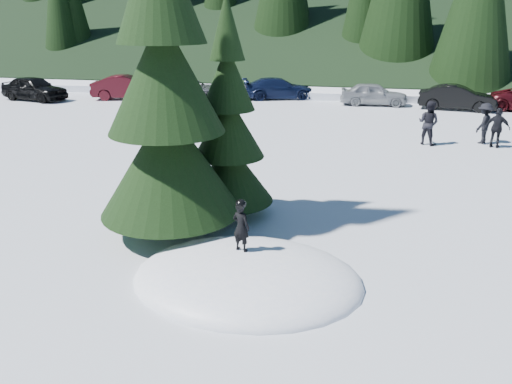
% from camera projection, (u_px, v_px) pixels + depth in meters
% --- Properties ---
extents(ground, '(200.00, 200.00, 0.00)m').
position_uv_depth(ground, '(247.00, 280.00, 9.63)').
color(ground, white).
rests_on(ground, ground).
extents(snow_mound, '(4.48, 3.52, 0.96)m').
position_uv_depth(snow_mound, '(247.00, 280.00, 9.63)').
color(snow_mound, white).
rests_on(snow_mound, ground).
extents(spruce_tall, '(3.20, 3.20, 8.60)m').
position_uv_depth(spruce_tall, '(165.00, 90.00, 10.62)').
color(spruce_tall, black).
rests_on(spruce_tall, ground).
extents(spruce_short, '(2.20, 2.20, 5.37)m').
position_uv_depth(spruce_short, '(229.00, 134.00, 12.12)').
color(spruce_short, black).
rests_on(spruce_short, ground).
extents(child_skier, '(0.42, 0.34, 0.99)m').
position_uv_depth(child_skier, '(241.00, 227.00, 9.62)').
color(child_skier, black).
rests_on(child_skier, snow_mound).
extents(adult_0, '(1.05, 0.99, 1.72)m').
position_uv_depth(adult_0, '(428.00, 123.00, 19.54)').
color(adult_0, black).
rests_on(adult_0, ground).
extents(adult_1, '(0.97, 0.65, 1.54)m').
position_uv_depth(adult_1, '(497.00, 128.00, 19.08)').
color(adult_1, black).
rests_on(adult_1, ground).
extents(adult_2, '(1.07, 1.19, 1.60)m').
position_uv_depth(adult_2, '(484.00, 123.00, 19.74)').
color(adult_2, black).
rests_on(adult_2, ground).
extents(car_0, '(4.49, 2.60, 1.44)m').
position_uv_depth(car_0, '(34.00, 88.00, 29.91)').
color(car_0, black).
rests_on(car_0, ground).
extents(car_1, '(4.57, 2.57, 1.43)m').
position_uv_depth(car_1, '(128.00, 87.00, 30.35)').
color(car_1, '#380A10').
rests_on(car_1, ground).
extents(car_2, '(5.04, 2.50, 1.37)m').
position_uv_depth(car_2, '(188.00, 90.00, 29.34)').
color(car_2, '#424348').
rests_on(car_2, ground).
extents(car_3, '(4.68, 3.03, 1.26)m').
position_uv_depth(car_3, '(279.00, 88.00, 30.48)').
color(car_3, black).
rests_on(car_3, ground).
extents(car_4, '(3.79, 1.66, 1.27)m').
position_uv_depth(car_4, '(374.00, 94.00, 28.31)').
color(car_4, gray).
rests_on(car_4, ground).
extents(car_5, '(4.17, 2.01, 1.32)m').
position_uv_depth(car_5, '(457.00, 98.00, 26.89)').
color(car_5, black).
rests_on(car_5, ground).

